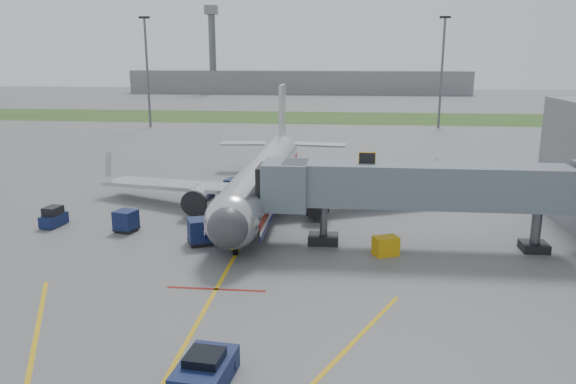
# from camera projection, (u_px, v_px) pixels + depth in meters

# --- Properties ---
(ground) EXTENTS (400.00, 400.00, 0.00)m
(ground) POSITION_uv_depth(u_px,v_px,m) (230.00, 265.00, 37.27)
(ground) COLOR #565659
(ground) RESTS_ON ground
(grass_strip) EXTENTS (300.00, 25.00, 0.01)m
(grass_strip) POSITION_uv_depth(u_px,v_px,m) (313.00, 117.00, 124.20)
(grass_strip) COLOR #2D4C1E
(grass_strip) RESTS_ON ground
(apron_markings) EXTENTS (21.52, 50.00, 0.01)m
(apron_markings) POSITION_uv_depth(u_px,v_px,m) (202.00, 315.00, 30.13)
(apron_markings) COLOR gold
(apron_markings) RESTS_ON ground
(airliner) EXTENTS (32.10, 35.67, 10.25)m
(airliner) POSITION_uv_depth(u_px,v_px,m) (263.00, 177.00, 51.37)
(airliner) COLOR silver
(airliner) RESTS_ON ground
(jet_bridge) EXTENTS (25.30, 4.00, 6.90)m
(jet_bridge) POSITION_uv_depth(u_px,v_px,m) (421.00, 187.00, 39.74)
(jet_bridge) COLOR slate
(jet_bridge) RESTS_ON ground
(light_mast_left) EXTENTS (2.00, 0.44, 20.40)m
(light_mast_left) POSITION_uv_depth(u_px,v_px,m) (147.00, 70.00, 105.32)
(light_mast_left) COLOR #595B60
(light_mast_left) RESTS_ON ground
(light_mast_right) EXTENTS (2.00, 0.44, 20.40)m
(light_mast_right) POSITION_uv_depth(u_px,v_px,m) (442.00, 70.00, 104.63)
(light_mast_right) COLOR #595B60
(light_mast_right) RESTS_ON ground
(distant_terminal) EXTENTS (120.00, 14.00, 8.00)m
(distant_terminal) POSITION_uv_depth(u_px,v_px,m) (298.00, 82.00, 201.51)
(distant_terminal) COLOR slate
(distant_terminal) RESTS_ON ground
(control_tower) EXTENTS (4.00, 4.00, 30.00)m
(control_tower) POSITION_uv_depth(u_px,v_px,m) (212.00, 43.00, 196.51)
(control_tower) COLOR #595B60
(control_tower) RESTS_ON ground
(pushback_tug) EXTENTS (2.41, 3.58, 1.41)m
(pushback_tug) POSITION_uv_depth(u_px,v_px,m) (205.00, 371.00, 23.74)
(pushback_tug) COLOR #0D1E3B
(pushback_tug) RESTS_ON ground
(baggage_tug) EXTENTS (1.51, 2.47, 1.63)m
(baggage_tug) POSITION_uv_depth(u_px,v_px,m) (54.00, 217.00, 45.55)
(baggage_tug) COLOR #0D1E3B
(baggage_tug) RESTS_ON ground
(baggage_cart_a) EXTENTS (2.33, 2.33, 1.90)m
(baggage_cart_a) POSITION_uv_depth(u_px,v_px,m) (200.00, 231.00, 41.19)
(baggage_cart_a) COLOR #0D1E3B
(baggage_cart_a) RESTS_ON ground
(baggage_cart_b) EXTENTS (1.91, 1.91, 1.69)m
(baggage_cart_b) POSITION_uv_depth(u_px,v_px,m) (126.00, 221.00, 44.16)
(baggage_cart_b) COLOR #0D1E3B
(baggage_cart_b) RESTS_ON ground
(baggage_cart_c) EXTENTS (2.18, 2.18, 1.96)m
(baggage_cart_c) POSITION_uv_depth(u_px,v_px,m) (236.00, 189.00, 54.07)
(baggage_cart_c) COLOR #0D1E3B
(baggage_cart_c) RESTS_ON ground
(belt_loader) EXTENTS (1.52, 4.20, 2.03)m
(belt_loader) POSITION_uv_depth(u_px,v_px,m) (216.00, 227.00, 43.86)
(belt_loader) COLOR #0D1E3B
(belt_loader) RESTS_ON ground
(ground_power_cart) EXTENTS (1.96, 1.67, 1.33)m
(ground_power_cart) POSITION_uv_depth(u_px,v_px,m) (386.00, 246.00, 38.97)
(ground_power_cart) COLOR #CF960C
(ground_power_cart) RESTS_ON ground
(ramp_worker) EXTENTS (0.74, 0.61, 1.75)m
(ramp_worker) POSITION_uv_depth(u_px,v_px,m) (203.00, 230.00, 41.89)
(ramp_worker) COLOR #9FE61B
(ramp_worker) RESTS_ON ground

